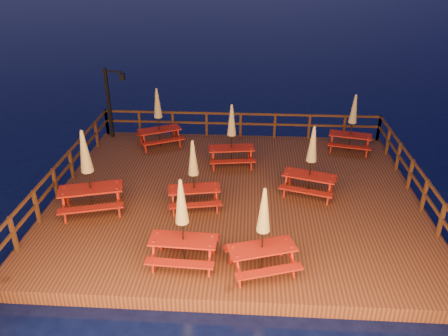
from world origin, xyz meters
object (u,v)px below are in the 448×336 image
(picnic_table_0, at_px, (352,122))
(picnic_table_1, at_px, (158,117))
(picnic_table_2, at_px, (232,134))
(lamp_post, at_px, (112,97))

(picnic_table_0, bearing_deg, picnic_table_1, -167.13)
(picnic_table_0, height_order, picnic_table_1, picnic_table_1)
(picnic_table_1, bearing_deg, picnic_table_0, -26.05)
(picnic_table_1, xyz_separation_m, picnic_table_2, (3.03, -1.59, -0.03))
(picnic_table_0, bearing_deg, lamp_post, -172.11)
(picnic_table_1, relative_size, picnic_table_2, 1.02)
(lamp_post, relative_size, picnic_table_0, 1.27)
(lamp_post, bearing_deg, picnic_table_0, -5.01)
(lamp_post, bearing_deg, picnic_table_1, -22.18)
(picnic_table_0, bearing_deg, picnic_table_2, -148.42)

